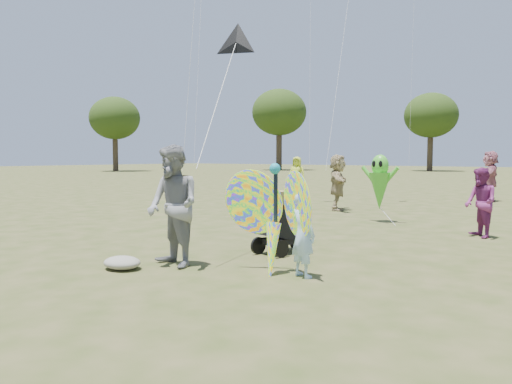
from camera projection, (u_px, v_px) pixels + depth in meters
ground at (203, 276)px, 7.02m from camera, size 160.00×160.00×0.00m
child_girl at (303, 235)px, 6.96m from camera, size 0.51×0.41×1.20m
adult_man at (173, 206)px, 7.58m from camera, size 1.04×0.89×1.87m
grey_bag at (122, 263)px, 7.48m from camera, size 0.61×0.50×0.19m
crowd_d at (338, 182)px, 15.53m from camera, size 1.20×1.68×1.75m
crowd_e at (481, 203)px, 10.34m from camera, size 0.88×0.90×1.46m
crowd_g at (297, 174)px, 23.52m from camera, size 0.92×0.70×1.67m
crowd_j at (490, 176)px, 18.70m from camera, size 0.96×1.84×1.89m
jogging_stroller at (283, 218)px, 8.74m from camera, size 0.66×1.11×1.09m
butterfly_kite at (274, 218)px, 7.15m from camera, size 1.74×0.75×1.80m
delta_kite_rig at (236, 44)px, 9.21m from camera, size 1.27×2.23×2.70m
alien_kite at (380, 184)px, 12.75m from camera, size 1.12×0.69×1.74m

